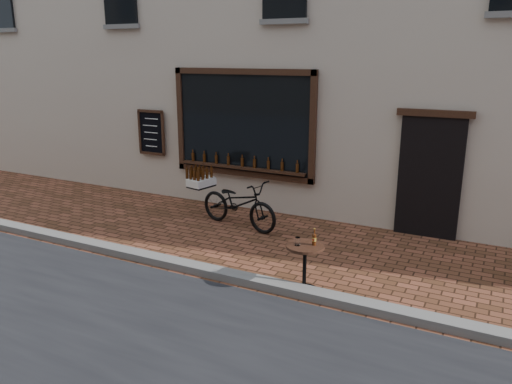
% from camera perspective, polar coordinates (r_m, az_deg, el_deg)
% --- Properties ---
extents(ground, '(90.00, 90.00, 0.00)m').
position_cam_1_polar(ground, '(7.25, -1.13, -11.14)').
color(ground, '#4E2C19').
rests_on(ground, ground).
extents(kerb, '(90.00, 0.25, 0.12)m').
position_cam_1_polar(kerb, '(7.38, -0.39, -10.11)').
color(kerb, slate).
rests_on(kerb, ground).
extents(cargo_bicycle, '(2.20, 0.99, 1.02)m').
position_cam_1_polar(cargo_bicycle, '(9.63, -2.17, -1.20)').
color(cargo_bicycle, black).
rests_on(cargo_bicycle, ground).
extents(bistro_table, '(0.54, 0.54, 0.93)m').
position_cam_1_polar(bistro_table, '(7.05, 5.62, -7.55)').
color(bistro_table, black).
rests_on(bistro_table, ground).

